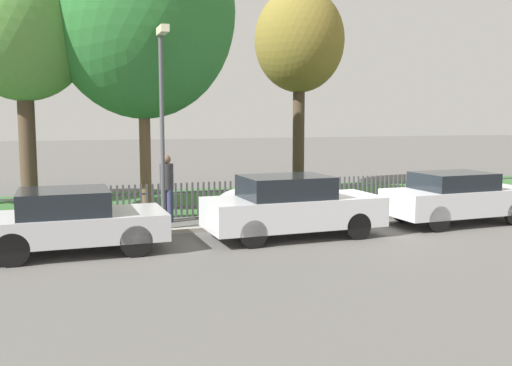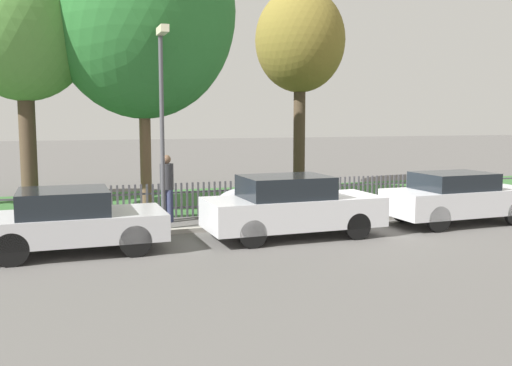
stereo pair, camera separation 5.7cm
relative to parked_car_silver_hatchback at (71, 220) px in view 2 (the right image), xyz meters
name	(u,v)px [view 2 (the right image)]	position (x,y,z in m)	size (l,w,h in m)	color
ground_plane	(350,223)	(7.27, 1.15, -0.70)	(120.00, 120.00, 0.00)	#565451
kerb_stone	(348,220)	(7.27, 1.25, -0.64)	(37.41, 0.20, 0.12)	#9E998E
grass_strip	(278,196)	(7.27, 6.61, -0.70)	(37.41, 6.21, 0.01)	#33602D
park_fence	(314,194)	(7.27, 3.51, -0.20)	(37.41, 0.05, 1.00)	#4C4C51
parked_car_silver_hatchback	(71,220)	(0.00, 0.00, 0.00)	(3.84, 1.89, 1.36)	#BCBCC1
parked_car_black_saloon	(291,206)	(5.04, -0.07, 0.05)	(4.29, 1.80, 1.50)	silver
parked_car_navy_estate	(458,197)	(9.96, 0.08, 0.03)	(4.10, 1.79, 1.41)	silver
covered_motorcycle	(247,200)	(4.69, 2.32, -0.12)	(1.80, 0.81, 0.95)	black
tree_behind_motorcycle	(22,20)	(-1.06, 5.10, 4.90)	(4.02, 4.02, 7.95)	#473828
tree_mid_park	(142,11)	(2.27, 4.87, 5.29)	(5.52, 5.52, 9.17)	brown
tree_far_left	(300,42)	(8.86, 8.47, 5.10)	(3.53, 3.53, 7.90)	#473828
pedestrian_by_lamp	(167,184)	(2.57, 2.95, 0.34)	(0.51, 0.51, 1.85)	#2D3351
street_lamp	(162,102)	(2.30, 1.82, 2.55)	(0.20, 0.79, 5.08)	#47474C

